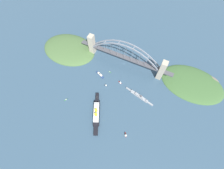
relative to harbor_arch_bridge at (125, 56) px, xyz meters
name	(u,v)px	position (x,y,z in m)	size (l,w,h in m)	color
ground_plane	(124,64)	(0.00, 0.00, -32.70)	(1400.00, 1400.00, 0.00)	#334C60
harbor_arch_bridge	(125,56)	(0.00, 0.00, 0.00)	(261.39, 16.34, 77.98)	#ADA38E
headland_west_shore	(193,83)	(-186.89, -19.45, -32.70)	(161.15, 110.02, 17.99)	#3D6033
headland_east_shore	(70,49)	(166.93, 20.27, -32.70)	(160.81, 116.34, 24.63)	#476638
ocean_liner	(96,113)	(0.47, 161.31, -26.61)	(52.08, 94.28, 20.15)	black
naval_cruiser	(139,96)	(-74.22, 76.86, -30.08)	(77.85, 20.82, 16.22)	gray
harbor_ferry_steamer	(100,75)	(43.70, 62.74, -30.38)	(27.77, 14.50, 7.72)	navy
seaplane_taxiing_near_bridge	(145,63)	(-52.03, -25.34, -30.76)	(10.26, 7.35, 4.79)	#B7B7B2
small_boat_0	(120,82)	(-15.55, 61.64, -28.24)	(9.63, 7.30, 9.59)	#B2231E
small_boat_1	(110,72)	(23.95, 43.02, -31.95)	(8.16, 2.30, 2.03)	#2D6B3D
small_boat_2	(126,135)	(-80.32, 176.77, -27.32)	(7.80, 9.74, 11.60)	#B2231E
small_boat_3	(66,100)	(85.50, 162.99, -31.90)	(4.83, 9.28, 2.29)	#2D6B3D
small_boat_4	(106,85)	(14.45, 84.45, -28.91)	(8.22, 5.10, 8.22)	black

